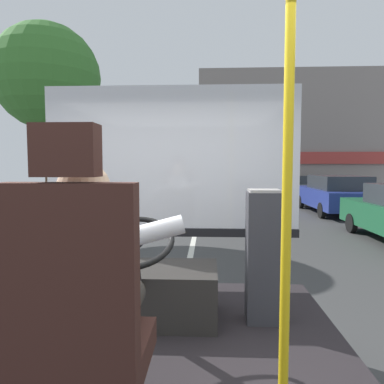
{
  "coord_description": "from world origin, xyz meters",
  "views": [
    {
      "loc": [
        0.37,
        -1.87,
        1.83
      ],
      "look_at": [
        0.21,
        1.59,
        1.57
      ],
      "focal_mm": 33.26,
      "sensor_mm": 36.0,
      "label": 1
    }
  ],
  "objects_px": {
    "driver_seat": "(82,326)",
    "steering_console": "(144,291)",
    "parked_car_blue": "(336,194)",
    "fare_box": "(263,256)",
    "bus_driver": "(90,275)",
    "handrail_pole": "(287,173)",
    "parked_car_white": "(298,187)"
  },
  "relations": [
    {
      "from": "steering_console",
      "to": "fare_box",
      "type": "relative_size",
      "value": 1.1
    },
    {
      "from": "parked_car_blue",
      "to": "parked_car_white",
      "type": "relative_size",
      "value": 1.1
    },
    {
      "from": "parked_car_white",
      "to": "driver_seat",
      "type": "bearing_deg",
      "value": -106.34
    },
    {
      "from": "driver_seat",
      "to": "steering_console",
      "type": "height_order",
      "value": "driver_seat"
    },
    {
      "from": "handrail_pole",
      "to": "fare_box",
      "type": "relative_size",
      "value": 2.29
    },
    {
      "from": "steering_console",
      "to": "parked_car_blue",
      "type": "bearing_deg",
      "value": 64.33
    },
    {
      "from": "driver_seat",
      "to": "fare_box",
      "type": "relative_size",
      "value": 1.32
    },
    {
      "from": "driver_seat",
      "to": "steering_console",
      "type": "xyz_separation_m",
      "value": [
        0.0,
        1.31,
        -0.34
      ]
    },
    {
      "from": "bus_driver",
      "to": "fare_box",
      "type": "relative_size",
      "value": 0.77
    },
    {
      "from": "handrail_pole",
      "to": "parked_car_blue",
      "type": "bearing_deg",
      "value": 69.71
    },
    {
      "from": "steering_console",
      "to": "driver_seat",
      "type": "bearing_deg",
      "value": -90.0
    },
    {
      "from": "bus_driver",
      "to": "driver_seat",
      "type": "bearing_deg",
      "value": -90.0
    },
    {
      "from": "handrail_pole",
      "to": "parked_car_white",
      "type": "relative_size",
      "value": 0.56
    },
    {
      "from": "handrail_pole",
      "to": "parked_car_blue",
      "type": "distance_m",
      "value": 12.89
    },
    {
      "from": "bus_driver",
      "to": "handrail_pole",
      "type": "bearing_deg",
      "value": 9.4
    },
    {
      "from": "handrail_pole",
      "to": "steering_console",
      "type": "bearing_deg",
      "value": 127.84
    },
    {
      "from": "fare_box",
      "to": "parked_car_white",
      "type": "xyz_separation_m",
      "value": [
        4.41,
        16.74,
        -0.5
      ]
    },
    {
      "from": "parked_car_blue",
      "to": "parked_car_white",
      "type": "bearing_deg",
      "value": 89.82
    },
    {
      "from": "bus_driver",
      "to": "parked_car_blue",
      "type": "xyz_separation_m",
      "value": [
        5.28,
        12.19,
        -0.64
      ]
    },
    {
      "from": "parked_car_white",
      "to": "handrail_pole",
      "type": "bearing_deg",
      "value": -104.09
    },
    {
      "from": "driver_seat",
      "to": "handrail_pole",
      "type": "height_order",
      "value": "handrail_pole"
    },
    {
      "from": "fare_box",
      "to": "parked_car_white",
      "type": "relative_size",
      "value": 0.24
    },
    {
      "from": "bus_driver",
      "to": "parked_car_blue",
      "type": "height_order",
      "value": "bus_driver"
    },
    {
      "from": "parked_car_blue",
      "to": "parked_car_white",
      "type": "height_order",
      "value": "parked_car_blue"
    },
    {
      "from": "bus_driver",
      "to": "fare_box",
      "type": "xyz_separation_m",
      "value": [
        0.89,
        1.22,
        -0.23
      ]
    },
    {
      "from": "steering_console",
      "to": "handrail_pole",
      "type": "relative_size",
      "value": 0.48
    },
    {
      "from": "driver_seat",
      "to": "steering_console",
      "type": "relative_size",
      "value": 1.2
    },
    {
      "from": "bus_driver",
      "to": "parked_car_blue",
      "type": "bearing_deg",
      "value": 66.57
    },
    {
      "from": "bus_driver",
      "to": "parked_car_white",
      "type": "height_order",
      "value": "bus_driver"
    },
    {
      "from": "fare_box",
      "to": "parked_car_blue",
      "type": "distance_m",
      "value": 11.82
    },
    {
      "from": "parked_car_blue",
      "to": "fare_box",
      "type": "bearing_deg",
      "value": -111.81
    },
    {
      "from": "driver_seat",
      "to": "parked_car_white",
      "type": "bearing_deg",
      "value": 73.66
    }
  ]
}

